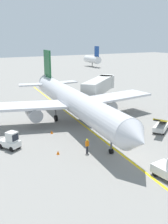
% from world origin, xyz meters
% --- Properties ---
extents(ground_plane, '(300.00, 300.00, 0.00)m').
position_xyz_m(ground_plane, '(0.00, 0.00, 0.00)').
color(ground_plane, gray).
extents(taxi_line_yellow, '(9.75, 79.48, 0.01)m').
position_xyz_m(taxi_line_yellow, '(0.34, 5.00, 0.00)').
color(taxi_line_yellow, yellow).
rests_on(taxi_line_yellow, ground).
extents(airliner, '(28.41, 35.33, 10.10)m').
position_xyz_m(airliner, '(0.41, 13.73, 3.42)').
color(airliner, silver).
rests_on(airliner, ground).
extents(jet_bridge, '(11.40, 10.12, 4.85)m').
position_xyz_m(jet_bridge, '(10.64, 21.83, 3.54)').
color(jet_bridge, beige).
rests_on(jet_bridge, ground).
extents(baggage_tug_near_wing, '(2.33, 2.73, 2.10)m').
position_xyz_m(baggage_tug_near_wing, '(-10.29, 8.59, 0.93)').
color(baggage_tug_near_wing, silver).
rests_on(baggage_tug_near_wing, ground).
extents(belt_loader_forward_hold, '(4.90, 3.71, 2.59)m').
position_xyz_m(belt_loader_forward_hold, '(9.09, 4.28, 0.78)').
color(belt_loader_forward_hold, silver).
rests_on(belt_loader_forward_hold, ground).
extents(ground_crew_marshaller, '(0.36, 0.24, 1.70)m').
position_xyz_m(ground_crew_marshaller, '(-3.27, 3.18, 0.91)').
color(ground_crew_marshaller, '#26262D').
rests_on(ground_crew_marshaller, ground).
extents(safety_cone_nose_left, '(0.36, 0.36, 0.44)m').
position_xyz_m(safety_cone_nose_left, '(-4.28, 10.79, 0.22)').
color(safety_cone_nose_left, orange).
rests_on(safety_cone_nose_left, ground).
extents(safety_cone_nose_right, '(0.36, 0.36, 0.44)m').
position_xyz_m(safety_cone_nose_right, '(-6.21, 4.48, 0.22)').
color(safety_cone_nose_right, orange).
rests_on(safety_cone_nose_right, ground).
extents(distant_aircraft_mid_left, '(3.00, 10.10, 8.80)m').
position_xyz_m(distant_aircraft_mid_left, '(43.50, 78.31, 3.22)').
color(distant_aircraft_mid_left, silver).
rests_on(distant_aircraft_mid_left, ground).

